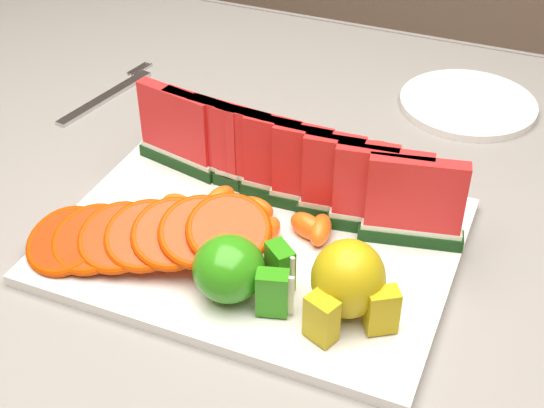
{
  "coord_description": "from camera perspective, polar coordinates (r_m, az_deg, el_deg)",
  "views": [
    {
      "loc": [
        0.31,
        -0.59,
        1.26
      ],
      "look_at": [
        0.08,
        -0.04,
        0.81
      ],
      "focal_mm": 50.0,
      "sensor_mm": 36.0,
      "label": 1
    }
  ],
  "objects": [
    {
      "name": "side_plate",
      "position": [
        1.05,
        14.53,
        7.32
      ],
      "size": [
        0.2,
        0.2,
        0.01
      ],
      "color": "silver",
      "rests_on": "tablecloth"
    },
    {
      "name": "fork",
      "position": [
        1.06,
        -12.15,
        8.07
      ],
      "size": [
        0.05,
        0.19,
        0.0
      ],
      "color": "silver",
      "rests_on": "tablecloth"
    },
    {
      "name": "apple_cluster",
      "position": [
        0.69,
        -2.66,
        -5.01
      ],
      "size": [
        0.1,
        0.08,
        0.06
      ],
      "color": "#388E0B",
      "rests_on": "platter"
    },
    {
      "name": "watermelon_row",
      "position": [
        0.8,
        1.18,
        2.93
      ],
      "size": [
        0.39,
        0.07,
        0.1
      ],
      "color": "#0B380A",
      "rests_on": "platter"
    },
    {
      "name": "platter",
      "position": [
        0.78,
        -1.19,
        -2.73
      ],
      "size": [
        0.4,
        0.3,
        0.01
      ],
      "color": "silver",
      "rests_on": "tablecloth"
    },
    {
      "name": "table",
      "position": [
        0.91,
        -3.71,
        -5.13
      ],
      "size": [
        1.4,
        0.9,
        0.75
      ],
      "color": "#4D331D",
      "rests_on": "ground"
    },
    {
      "name": "pear_cluster",
      "position": [
        0.67,
        5.79,
        -5.94
      ],
      "size": [
        0.09,
        0.09,
        0.08
      ],
      "color": "#A06D1F",
      "rests_on": "platter"
    },
    {
      "name": "orange_fan_front",
      "position": [
        0.74,
        -9.5,
        -2.33
      ],
      "size": [
        0.26,
        0.15,
        0.06
      ],
      "color": "#E85C0F",
      "rests_on": "platter"
    },
    {
      "name": "tablecloth",
      "position": [
        0.87,
        -3.88,
        -2.08
      ],
      "size": [
        1.53,
        1.03,
        0.2
      ],
      "color": "slate",
      "rests_on": "table"
    },
    {
      "name": "tangerine_segments",
      "position": [
        0.78,
        -1.68,
        -0.96
      ],
      "size": [
        0.19,
        0.08,
        0.03
      ],
      "color": "#DE591C",
      "rests_on": "platter"
    },
    {
      "name": "orange_fan_back",
      "position": [
        0.86,
        1.7,
        3.84
      ],
      "size": [
        0.28,
        0.1,
        0.04
      ],
      "color": "#E85C0F",
      "rests_on": "platter"
    }
  ]
}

